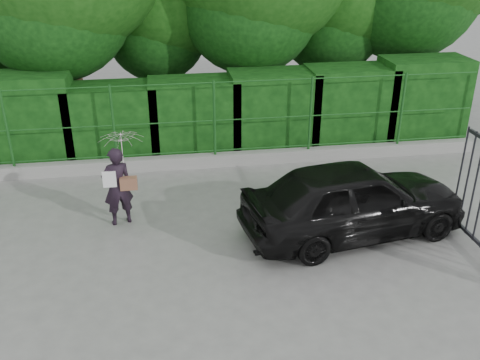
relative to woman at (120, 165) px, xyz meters
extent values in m
plane|color=gray|center=(1.63, -2.07, -1.20)|extent=(80.00, 80.00, 0.00)
cube|color=#9E9E99|center=(1.63, 2.43, -1.05)|extent=(14.00, 0.25, 0.30)
cylinder|color=#1A541C|center=(-2.57, 2.43, 0.00)|extent=(0.06, 0.06, 1.80)
cylinder|color=#1A541C|center=(-0.27, 2.43, 0.00)|extent=(0.06, 0.06, 1.80)
cylinder|color=#1A541C|center=(2.03, 2.43, 0.00)|extent=(0.06, 0.06, 1.80)
cylinder|color=#1A541C|center=(4.33, 2.43, 0.00)|extent=(0.06, 0.06, 1.80)
cylinder|color=#1A541C|center=(6.63, 2.43, 0.00)|extent=(0.06, 0.06, 1.80)
cylinder|color=#1A541C|center=(1.63, 2.43, -0.80)|extent=(13.60, 0.03, 0.03)
cylinder|color=#1A541C|center=(1.63, 2.43, -0.05)|extent=(13.60, 0.03, 0.03)
cylinder|color=#1A541C|center=(1.63, 2.43, 0.85)|extent=(13.60, 0.03, 0.03)
cube|color=black|center=(-2.37, 3.43, -0.11)|extent=(2.20, 1.20, 2.17)
cube|color=black|center=(-0.37, 3.43, -0.29)|extent=(2.20, 1.20, 1.82)
cube|color=black|center=(1.63, 3.43, -0.26)|extent=(2.20, 1.20, 1.88)
cube|color=black|center=(3.63, 3.43, -0.20)|extent=(2.20, 1.20, 2.00)
cube|color=black|center=(5.63, 3.43, -0.18)|extent=(2.20, 1.20, 2.04)
cube|color=black|center=(7.63, 3.43, -0.10)|extent=(2.20, 1.20, 2.20)
cylinder|color=black|center=(-1.37, 5.13, 1.05)|extent=(0.36, 0.36, 4.50)
cylinder|color=black|center=(1.13, 6.43, 0.43)|extent=(0.36, 0.36, 3.25)
cylinder|color=black|center=(3.63, 5.43, 0.93)|extent=(0.36, 0.36, 4.25)
cylinder|color=black|center=(6.13, 6.13, 0.55)|extent=(0.36, 0.36, 3.50)
cylinder|color=black|center=(8.13, 5.73, 1.18)|extent=(0.36, 0.36, 4.75)
cylinder|color=#26262C|center=(6.23, -1.57, -0.15)|extent=(0.04, 0.04, 1.90)
cylinder|color=#26262C|center=(6.23, -1.32, -0.15)|extent=(0.04, 0.04, 1.90)
cylinder|color=#26262C|center=(6.23, -1.07, -0.15)|extent=(0.04, 0.04, 1.90)
imported|color=black|center=(-0.09, -0.03, -0.42)|extent=(0.66, 0.53, 1.56)
imported|color=white|center=(0.06, 0.02, 0.26)|extent=(0.83, 0.85, 0.76)
cube|color=brown|center=(0.13, -0.11, -0.33)|extent=(0.32, 0.15, 0.24)
cube|color=white|center=(-0.21, -0.15, -0.20)|extent=(0.25, 0.02, 0.32)
imported|color=black|center=(4.20, -1.07, -0.49)|extent=(4.37, 2.34, 1.41)
camera|label=1|loc=(0.82, -9.35, 3.99)|focal=40.00mm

